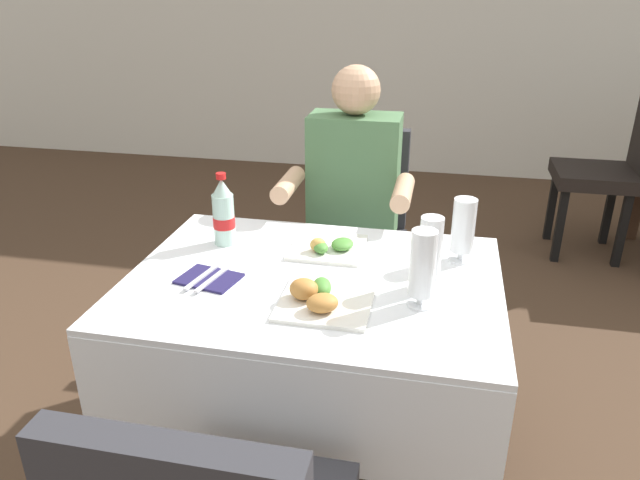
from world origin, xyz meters
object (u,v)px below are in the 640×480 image
seated_diner_far (351,206)px  plate_far_diner (329,247)px  beer_glass_right (430,252)px  beer_glass_middle (463,230)px  cola_bottle_primary (224,214)px  main_dining_table (313,328)px  plate_near_camera (320,298)px  beer_glass_left (422,269)px  chair_far_diner_seat (354,231)px  background_chair_left (612,166)px  napkin_cutlery_set (209,278)px

seated_diner_far → plate_far_diner: seated_diner_far is taller
plate_far_diner → beer_glass_right: size_ratio=1.08×
beer_glass_middle → seated_diner_far: bearing=131.3°
beer_glass_right → plate_far_diner: bearing=150.0°
beer_glass_right → cola_bottle_primary: cola_bottle_primary is taller
beer_glass_middle → main_dining_table: bearing=-153.9°
plate_near_camera → beer_glass_left: beer_glass_left is taller
plate_near_camera → beer_glass_middle: (0.38, 0.36, 0.08)m
plate_near_camera → plate_far_diner: plate_near_camera is taller
beer_glass_left → cola_bottle_primary: (-0.66, 0.29, -0.01)m
chair_far_diner_seat → beer_glass_left: size_ratio=4.37×
beer_glass_left → beer_glass_right: beer_glass_left is taller
beer_glass_left → cola_bottle_primary: cola_bottle_primary is taller
main_dining_table → beer_glass_middle: 0.55m
plate_near_camera → background_chair_left: background_chair_left is taller
plate_near_camera → seated_diner_far: bearing=93.4°
beer_glass_right → seated_diner_far: bearing=115.9°
chair_far_diner_seat → background_chair_left: same height
beer_glass_middle → napkin_cutlery_set: bearing=-158.5°
seated_diner_far → cola_bottle_primary: 0.63m
beer_glass_right → chair_far_diner_seat: bearing=112.9°
seated_diner_far → cola_bottle_primary: seated_diner_far is taller
chair_far_diner_seat → beer_glass_left: chair_far_diner_seat is taller
background_chair_left → main_dining_table: bearing=-122.4°
plate_far_diner → beer_glass_right: beer_glass_right is taller
plate_far_diner → napkin_cutlery_set: size_ratio=1.20×
seated_diner_far → plate_near_camera: seated_diner_far is taller
cola_bottle_primary → napkin_cutlery_set: cola_bottle_primary is taller
beer_glass_left → cola_bottle_primary: bearing=156.7°
beer_glass_right → cola_bottle_primary: size_ratio=0.88×
main_dining_table → cola_bottle_primary: size_ratio=4.49×
cola_bottle_primary → napkin_cutlery_set: (0.04, -0.26, -0.10)m
napkin_cutlery_set → background_chair_left: 2.70m
chair_far_diner_seat → plate_near_camera: 0.98m
plate_near_camera → plate_far_diner: size_ratio=1.07×
plate_far_diner → seated_diner_far: bearing=90.6°
plate_near_camera → beer_glass_middle: size_ratio=1.22×
plate_near_camera → plate_far_diner: 0.35m
napkin_cutlery_set → plate_near_camera: bearing=-12.2°
main_dining_table → plate_near_camera: bearing=-70.7°
seated_diner_far → napkin_cutlery_set: seated_diner_far is taller
seated_diner_far → beer_glass_middle: 0.66m
beer_glass_right → napkin_cutlery_set: size_ratio=1.11×
plate_far_diner → background_chair_left: background_chair_left is taller
chair_far_diner_seat → napkin_cutlery_set: 0.95m
cola_bottle_primary → background_chair_left: size_ratio=0.25×
main_dining_table → cola_bottle_primary: cola_bottle_primary is taller
napkin_cutlery_set → beer_glass_right: bearing=7.6°
chair_far_diner_seat → napkin_cutlery_set: (-0.30, -0.88, 0.19)m
plate_far_diner → beer_glass_left: (0.31, -0.30, 0.10)m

